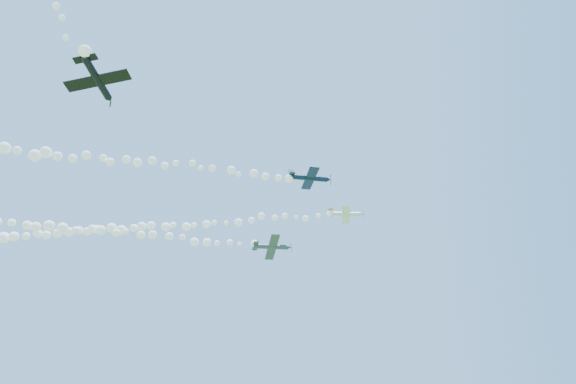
# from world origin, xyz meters

# --- Properties ---
(plane_white) EXTENTS (6.64, 6.93, 2.61)m
(plane_white) POSITION_xyz_m (11.97, 9.40, 53.23)
(plane_white) COLOR white
(smoke_trail_white) EXTENTS (65.40, 3.83, 2.84)m
(smoke_trail_white) POSITION_xyz_m (-22.71, 8.63, 52.95)
(smoke_trail_white) COLOR white
(plane_navy) EXTENTS (7.48, 7.82, 2.21)m
(plane_navy) POSITION_xyz_m (6.33, -2.91, 52.40)
(plane_navy) COLOR #0B1934
(smoke_trail_navy) EXTENTS (75.44, 23.37, 2.94)m
(smoke_trail_navy) POSITION_xyz_m (-33.50, -14.21, 52.19)
(smoke_trail_navy) COLOR white
(plane_grey) EXTENTS (7.37, 7.81, 1.98)m
(plane_grey) POSITION_xyz_m (-1.80, 9.78, 47.44)
(plane_grey) COLOR #384352
(smoke_trail_grey) EXTENTS (67.78, 24.26, 3.30)m
(smoke_trail_grey) POSITION_xyz_m (-37.71, -2.11, 47.02)
(smoke_trail_grey) COLOR white
(plane_black) EXTENTS (6.61, 6.41, 1.78)m
(plane_black) POSITION_xyz_m (-12.78, -35.28, 40.86)
(plane_black) COLOR black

